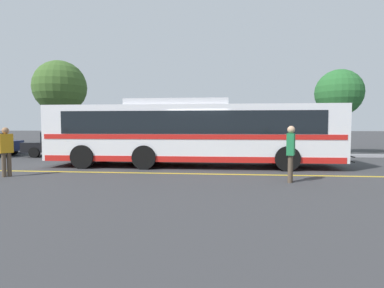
{
  "coord_description": "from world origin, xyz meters",
  "views": [
    {
      "loc": [
        0.99,
        -13.14,
        1.78
      ],
      "look_at": [
        -0.36,
        0.18,
        1.0
      ],
      "focal_mm": 28.0,
      "sensor_mm": 36.0,
      "label": 1
    }
  ],
  "objects_px": {
    "parked_car_1": "(63,144)",
    "tree_0": "(60,87)",
    "transit_bus": "(192,132)",
    "tree_2": "(339,93)",
    "pedestrian_0": "(6,149)",
    "parked_car_2": "(163,146)",
    "pedestrian_1": "(291,150)"
  },
  "relations": [
    {
      "from": "parked_car_1",
      "to": "tree_0",
      "type": "height_order",
      "value": "tree_0"
    },
    {
      "from": "transit_bus",
      "to": "tree_0",
      "type": "xyz_separation_m",
      "value": [
        -10.6,
        7.9,
        3.15
      ]
    },
    {
      "from": "parked_car_1",
      "to": "tree_2",
      "type": "bearing_deg",
      "value": 97.29
    },
    {
      "from": "parked_car_1",
      "to": "tree_2",
      "type": "xyz_separation_m",
      "value": [
        16.96,
        3.58,
        3.23
      ]
    },
    {
      "from": "pedestrian_0",
      "to": "tree_2",
      "type": "distance_m",
      "value": 18.75
    },
    {
      "from": "transit_bus",
      "to": "tree_0",
      "type": "distance_m",
      "value": 13.59
    },
    {
      "from": "parked_car_2",
      "to": "pedestrian_0",
      "type": "bearing_deg",
      "value": 144.67
    },
    {
      "from": "parked_car_2",
      "to": "pedestrian_1",
      "type": "height_order",
      "value": "pedestrian_1"
    },
    {
      "from": "parked_car_2",
      "to": "tree_2",
      "type": "xyz_separation_m",
      "value": [
        10.89,
        3.75,
        3.28
      ]
    },
    {
      "from": "tree_2",
      "to": "pedestrian_1",
      "type": "bearing_deg",
      "value": -116.6
    },
    {
      "from": "pedestrian_0",
      "to": "parked_car_1",
      "type": "bearing_deg",
      "value": 48.67
    },
    {
      "from": "tree_2",
      "to": "parked_car_1",
      "type": "bearing_deg",
      "value": -168.08
    },
    {
      "from": "tree_0",
      "to": "transit_bus",
      "type": "bearing_deg",
      "value": -36.7
    },
    {
      "from": "transit_bus",
      "to": "tree_2",
      "type": "height_order",
      "value": "tree_2"
    },
    {
      "from": "parked_car_1",
      "to": "tree_0",
      "type": "xyz_separation_m",
      "value": [
        -2.55,
        4.33,
        3.97
      ]
    },
    {
      "from": "parked_car_2",
      "to": "tree_0",
      "type": "xyz_separation_m",
      "value": [
        -8.62,
        4.51,
        4.02
      ]
    },
    {
      "from": "pedestrian_0",
      "to": "tree_0",
      "type": "relative_size",
      "value": 0.26
    },
    {
      "from": "parked_car_1",
      "to": "tree_0",
      "type": "relative_size",
      "value": 0.67
    },
    {
      "from": "pedestrian_1",
      "to": "tree_2",
      "type": "relative_size",
      "value": 0.33
    },
    {
      "from": "tree_0",
      "to": "tree_2",
      "type": "bearing_deg",
      "value": -2.22
    },
    {
      "from": "parked_car_2",
      "to": "pedestrian_1",
      "type": "relative_size",
      "value": 2.69
    },
    {
      "from": "parked_car_2",
      "to": "tree_0",
      "type": "distance_m",
      "value": 10.52
    },
    {
      "from": "pedestrian_0",
      "to": "tree_2",
      "type": "bearing_deg",
      "value": -20.65
    },
    {
      "from": "parked_car_1",
      "to": "parked_car_2",
      "type": "relative_size",
      "value": 0.91
    },
    {
      "from": "parked_car_2",
      "to": "pedestrian_1",
      "type": "distance_m",
      "value": 8.91
    },
    {
      "from": "transit_bus",
      "to": "parked_car_1",
      "type": "distance_m",
      "value": 8.85
    },
    {
      "from": "pedestrian_1",
      "to": "tree_0",
      "type": "bearing_deg",
      "value": 70.14
    },
    {
      "from": "pedestrian_0",
      "to": "pedestrian_1",
      "type": "xyz_separation_m",
      "value": [
        9.76,
        -0.09,
        0.03
      ]
    },
    {
      "from": "transit_bus",
      "to": "pedestrian_0",
      "type": "bearing_deg",
      "value": -61.51
    },
    {
      "from": "pedestrian_1",
      "to": "tree_0",
      "type": "distance_m",
      "value": 18.58
    },
    {
      "from": "pedestrian_0",
      "to": "tree_2",
      "type": "xyz_separation_m",
      "value": [
        15.14,
        10.65,
        2.95
      ]
    },
    {
      "from": "transit_bus",
      "to": "parked_car_1",
      "type": "bearing_deg",
      "value": -114.74
    }
  ]
}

